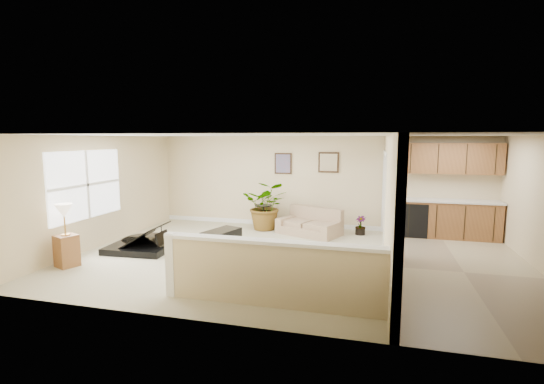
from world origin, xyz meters
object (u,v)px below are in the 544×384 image
(piano, at_px, (142,226))
(small_plant, at_px, (360,227))
(lamp_stand, at_px, (66,240))
(loveseat, at_px, (309,221))
(palm_plant, at_px, (266,206))
(accent_table, at_px, (263,214))
(piano_bench, at_px, (221,244))

(piano, height_order, small_plant, piano)
(piano, relative_size, lamp_stand, 1.38)
(loveseat, bearing_deg, palm_plant, -166.96)
(loveseat, bearing_deg, lamp_stand, -114.80)
(loveseat, height_order, accent_table, loveseat)
(loveseat, relative_size, small_plant, 3.86)
(piano_bench, bearing_deg, palm_plant, 84.96)
(piano_bench, bearing_deg, small_plant, 44.93)
(accent_table, xyz_separation_m, small_plant, (2.56, 0.03, -0.22))
(loveseat, distance_m, lamp_stand, 5.54)
(loveseat, bearing_deg, piano, -123.03)
(palm_plant, bearing_deg, piano_bench, -95.04)
(piano_bench, distance_m, small_plant, 3.82)
(accent_table, bearing_deg, loveseat, -9.62)
(piano_bench, xyz_separation_m, loveseat, (1.43, 2.44, 0.05))
(lamp_stand, bearing_deg, loveseat, 42.56)
(loveseat, xyz_separation_m, small_plant, (1.27, 0.25, -0.13))
(piano, height_order, loveseat, piano)
(piano_bench, xyz_separation_m, palm_plant, (0.23, 2.64, 0.36))
(piano, distance_m, piano_bench, 1.95)
(piano, bearing_deg, accent_table, 47.14)
(piano_bench, relative_size, palm_plant, 0.65)
(small_plant, bearing_deg, lamp_stand, -143.23)
(piano_bench, distance_m, accent_table, 2.67)
(accent_table, xyz_separation_m, palm_plant, (0.09, -0.02, 0.22))
(accent_table, distance_m, lamp_stand, 4.85)
(piano_bench, bearing_deg, accent_table, 86.87)
(loveseat, relative_size, palm_plant, 1.41)
(piano, relative_size, accent_table, 2.53)
(palm_plant, xyz_separation_m, small_plant, (2.47, 0.05, -0.44))
(lamp_stand, bearing_deg, piano_bench, 26.19)
(piano, bearing_deg, piano_bench, -7.78)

